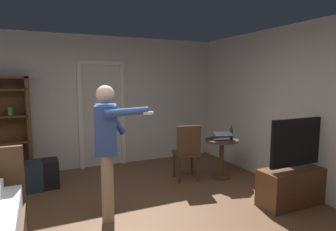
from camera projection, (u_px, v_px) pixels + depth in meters
wall_back at (85, 102)px, 5.66m from camera, size 5.85×0.12×2.63m
wall_right at (319, 111)px, 4.14m from camera, size 0.12×6.12×2.63m
doorway_frame at (102, 107)px, 5.73m from camera, size 0.93×0.08×2.13m
bookshelf at (2, 125)px, 4.91m from camera, size 0.89×0.32×1.82m
tv_flatscreen at (300, 179)px, 4.08m from camera, size 1.28×0.40×1.24m
side_table at (222, 152)px, 5.12m from camera, size 0.59×0.59×0.70m
laptop at (221, 137)px, 5.03m from camera, size 0.39×0.40×0.15m
bottle_on_table at (231, 134)px, 5.06m from camera, size 0.06×0.06×0.26m
wooden_chair at (187, 150)px, 4.94m from camera, size 0.49×0.49×0.99m
person_blue_shirt at (108, 142)px, 3.59m from camera, size 0.66×0.73×1.70m
suitcase_dark at (23, 178)px, 4.49m from camera, size 0.58×0.40×0.46m
suitcase_small at (43, 174)px, 4.65m from camera, size 0.48×0.36×0.46m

